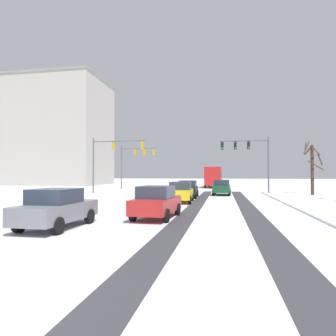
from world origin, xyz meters
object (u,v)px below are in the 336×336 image
at_px(car_dark_green_lead, 222,187).
at_px(car_black_second, 188,189).
at_px(traffic_signal_near_left, 111,154).
at_px(car_grey_fifth, 57,208).
at_px(office_building_far_left_block, 57,132).
at_px(bare_tree_sidewalk_far, 312,167).
at_px(car_yellow_cab_third, 181,192).
at_px(traffic_signal_far_left, 135,157).
at_px(car_red_fourth, 157,202).
at_px(bus_oncoming, 214,176).
at_px(traffic_signal_near_right, 249,152).

height_order(car_dark_green_lead, car_black_second, same).
relative_size(traffic_signal_near_left, car_black_second, 1.57).
xyz_separation_m(car_grey_fifth, office_building_far_left_block, (-28.17, 47.02, 10.39)).
relative_size(traffic_signal_near_left, bare_tree_sidewalk_far, 1.12).
xyz_separation_m(car_black_second, car_yellow_cab_third, (0.03, -5.06, 0.00)).
distance_m(traffic_signal_far_left, car_red_fourth, 30.39).
bearing_deg(car_yellow_cab_third, bare_tree_sidewalk_far, 41.20).
xyz_separation_m(car_black_second, bus_oncoming, (1.77, 23.81, 1.18)).
distance_m(car_yellow_cab_third, bare_tree_sidewalk_far, 17.02).
height_order(traffic_signal_near_left, car_grey_fifth, traffic_signal_near_left).
xyz_separation_m(traffic_signal_far_left, traffic_signal_near_left, (0.09, -9.98, -0.11)).
bearing_deg(traffic_signal_near_left, car_dark_green_lead, -4.26).
xyz_separation_m(car_grey_fifth, bare_tree_sidewalk_far, (16.19, 22.96, 2.22)).
relative_size(traffic_signal_near_right, car_red_fourth, 1.55).
relative_size(car_black_second, bus_oncoming, 0.37).
distance_m(car_dark_green_lead, car_red_fourth, 17.86).
height_order(bus_oncoming, office_building_far_left_block, office_building_far_left_block).
bearing_deg(bare_tree_sidewalk_far, car_grey_fifth, -125.18).
bearing_deg(traffic_signal_near_left, car_yellow_cab_third, -46.24).
bearing_deg(traffic_signal_near_right, car_grey_fifth, -111.87).
bearing_deg(car_red_fourth, bare_tree_sidewalk_far, 56.85).
bearing_deg(car_black_second, bus_oncoming, 85.75).
height_order(car_black_second, office_building_far_left_block, office_building_far_left_block).
bearing_deg(bus_oncoming, car_red_fourth, -92.74).
distance_m(traffic_signal_near_right, office_building_far_left_block, 44.71).
bearing_deg(traffic_signal_far_left, traffic_signal_near_right, -26.31).
xyz_separation_m(car_red_fourth, bare_tree_sidewalk_far, (12.75, 19.52, 2.22)).
bearing_deg(car_dark_green_lead, traffic_signal_near_right, 45.06).
bearing_deg(car_grey_fifth, traffic_signal_near_right, 68.13).
xyz_separation_m(traffic_signal_near_left, car_red_fourth, (9.65, -18.53, -3.85)).
relative_size(traffic_signal_far_left, traffic_signal_near_left, 1.00).
height_order(traffic_signal_near_left, office_building_far_left_block, office_building_far_left_block).
distance_m(car_yellow_cab_third, car_red_fourth, 8.40).
bearing_deg(car_yellow_cab_third, car_grey_fifth, -106.41).
distance_m(traffic_signal_near_right, car_red_fourth, 21.90).
xyz_separation_m(traffic_signal_near_left, office_building_far_left_block, (-21.96, 25.04, 6.54)).
relative_size(car_black_second, office_building_far_left_block, 0.18).
distance_m(traffic_signal_near_left, car_black_second, 11.58).
relative_size(car_yellow_cab_third, car_grey_fifth, 1.01).
height_order(traffic_signal_near_right, car_yellow_cab_third, traffic_signal_near_right).
distance_m(car_red_fourth, bus_oncoming, 37.33).
distance_m(car_grey_fifth, bus_oncoming, 41.06).
height_order(traffic_signal_far_left, office_building_far_left_block, office_building_far_left_block).
relative_size(traffic_signal_far_left, car_red_fourth, 1.55).
bearing_deg(car_red_fourth, traffic_signal_near_right, 73.22).
distance_m(car_dark_green_lead, office_building_far_left_block, 44.66).
relative_size(traffic_signal_near_right, traffic_signal_near_left, 1.00).
bearing_deg(bare_tree_sidewalk_far, traffic_signal_near_left, -177.47).
distance_m(traffic_signal_far_left, bare_tree_sidewalk_far, 24.28).
height_order(car_grey_fifth, bare_tree_sidewalk_far, bare_tree_sidewalk_far).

